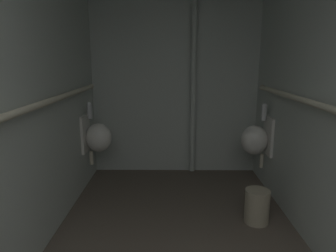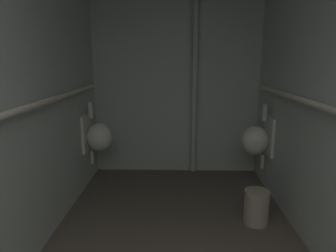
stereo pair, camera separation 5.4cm
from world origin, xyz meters
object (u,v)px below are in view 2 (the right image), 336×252
(urinal_right_mid, at_px, (257,139))
(waste_bin, at_px, (257,207))
(standpipe_back_wall, at_px, (195,74))
(urinal_left_mid, at_px, (98,136))

(urinal_right_mid, xyz_separation_m, waste_bin, (-0.18, -0.77, -0.44))
(urinal_right_mid, relative_size, standpipe_back_wall, 0.29)
(waste_bin, bearing_deg, urinal_right_mid, 76.99)
(urinal_right_mid, height_order, waste_bin, urinal_right_mid)
(urinal_left_mid, height_order, standpipe_back_wall, standpipe_back_wall)
(waste_bin, bearing_deg, standpipe_back_wall, 111.89)
(urinal_left_mid, distance_m, urinal_right_mid, 1.86)
(urinal_left_mid, bearing_deg, urinal_right_mid, -2.89)
(urinal_left_mid, relative_size, standpipe_back_wall, 0.29)
(standpipe_back_wall, relative_size, waste_bin, 8.04)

